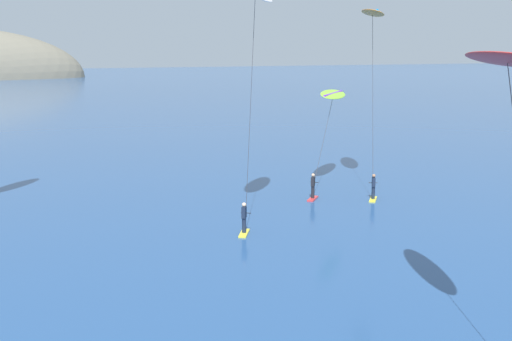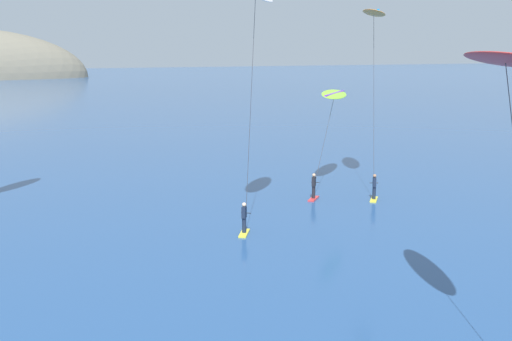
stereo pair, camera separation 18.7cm
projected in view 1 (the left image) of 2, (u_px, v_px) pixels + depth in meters
name	position (u px, v px, depth m)	size (l,w,h in m)	color
kitesurfer_white	(254.00, 9.00, 33.71)	(4.42, 5.10, 13.10)	yellow
kitesurfer_lime	(332.00, 101.00, 45.12)	(6.66, 7.23, 6.79)	red
kitesurfer_red	(510.00, 82.00, 19.03)	(3.20, 7.42, 9.71)	red
kitesurfer_orange	(373.00, 26.00, 42.85)	(4.17, 6.92, 12.26)	yellow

